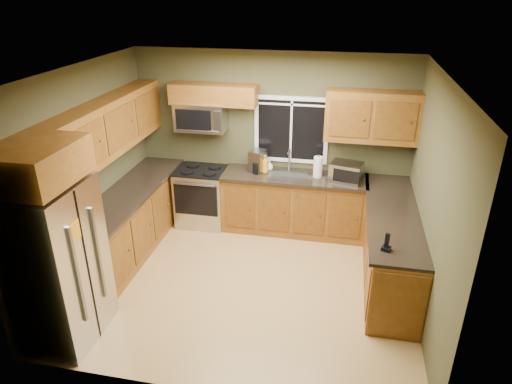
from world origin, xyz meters
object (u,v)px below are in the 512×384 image
(soap_bottle_a, at_px, (265,164))
(soap_bottle_c, at_px, (269,166))
(cordless_phone, at_px, (387,245))
(range, at_px, (202,196))
(microwave, at_px, (201,117))
(paper_towel_roll, at_px, (318,167))
(kettle, at_px, (261,162))
(coffee_maker, at_px, (258,162))
(toaster_oven, at_px, (346,172))
(refrigerator, at_px, (57,265))

(soap_bottle_a, bearing_deg, soap_bottle_c, 67.25)
(soap_bottle_a, relative_size, cordless_phone, 1.35)
(cordless_phone, bearing_deg, soap_bottle_a, 131.42)
(range, xyz_separation_m, soap_bottle_c, (1.05, 0.16, 0.55))
(microwave, distance_m, paper_towel_roll, 1.91)
(range, xyz_separation_m, kettle, (0.92, 0.18, 0.59))
(range, height_order, coffee_maker, coffee_maker)
(soap_bottle_a, bearing_deg, range, -177.55)
(toaster_oven, relative_size, kettle, 1.95)
(coffee_maker, height_order, paper_towel_roll, paper_towel_roll)
(range, height_order, microwave, microwave)
(paper_towel_roll, xyz_separation_m, soap_bottle_a, (-0.80, 0.01, -0.02))
(range, xyz_separation_m, soap_bottle_a, (1.00, 0.04, 0.61))
(microwave, relative_size, kettle, 2.91)
(microwave, bearing_deg, refrigerator, -103.34)
(range, relative_size, soap_bottle_a, 3.41)
(kettle, xyz_separation_m, cordless_phone, (1.77, -2.05, -0.06))
(soap_bottle_a, height_order, cordless_phone, soap_bottle_a)
(range, bearing_deg, cordless_phone, -34.78)
(paper_towel_roll, bearing_deg, coffee_maker, 178.43)
(range, distance_m, kettle, 1.11)
(toaster_oven, xyz_separation_m, coffee_maker, (-1.33, 0.10, 0.02))
(refrigerator, relative_size, range, 1.92)
(range, bearing_deg, soap_bottle_c, 8.42)
(kettle, height_order, cordless_phone, kettle)
(toaster_oven, relative_size, cordless_phone, 2.51)
(coffee_maker, relative_size, paper_towel_roll, 0.97)
(toaster_oven, distance_m, cordless_phone, 1.89)
(paper_towel_roll, bearing_deg, refrigerator, -131.56)
(cordless_phone, bearing_deg, refrigerator, -165.00)
(soap_bottle_c, xyz_separation_m, cordless_phone, (1.64, -2.02, -0.01))
(range, distance_m, coffee_maker, 1.09)
(toaster_oven, xyz_separation_m, kettle, (-1.30, 0.21, -0.02))
(range, relative_size, coffee_maker, 2.79)
(refrigerator, relative_size, kettle, 6.89)
(coffee_maker, distance_m, cordless_phone, 2.64)
(soap_bottle_a, bearing_deg, kettle, 121.45)
(paper_towel_roll, relative_size, soap_bottle_a, 1.25)
(range, bearing_deg, soap_bottle_a, 2.45)
(microwave, bearing_deg, soap_bottle_c, 1.06)
(refrigerator, distance_m, kettle, 3.36)
(cordless_phone, bearing_deg, paper_towel_roll, 115.01)
(microwave, bearing_deg, toaster_oven, -4.39)
(refrigerator, bearing_deg, range, 76.03)
(range, height_order, toaster_oven, toaster_oven)
(microwave, xyz_separation_m, coffee_maker, (0.89, -0.07, -0.63))
(microwave, relative_size, paper_towel_roll, 2.20)
(coffee_maker, relative_size, soap_bottle_c, 2.25)
(refrigerator, xyz_separation_m, soap_bottle_c, (1.74, 2.93, 0.11))
(paper_towel_roll, bearing_deg, soap_bottle_c, 170.98)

